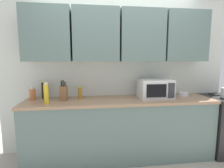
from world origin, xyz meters
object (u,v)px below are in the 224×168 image
at_px(bottle_soy_dark, 44,90).
at_px(bottle_yellow_mustard, 46,94).
at_px(knife_block, 64,93).
at_px(bottle_amber_vinegar, 80,93).
at_px(bowl_ceramic_small, 183,94).
at_px(bottle_spice_jar, 33,94).
at_px(microwave, 155,89).

relative_size(bottle_soy_dark, bottle_yellow_mustard, 0.90).
relative_size(knife_block, bottle_soy_dark, 1.13).
bearing_deg(knife_block, bottle_amber_vinegar, 14.54).
distance_m(bottle_amber_vinegar, bowl_ceramic_small, 1.63).
bearing_deg(bottle_amber_vinegar, bottle_spice_jar, 179.37).
bearing_deg(bowl_ceramic_small, bottle_yellow_mustard, -172.78).
bearing_deg(bottle_spice_jar, bowl_ceramic_small, 0.06).
bearing_deg(bottle_yellow_mustard, bottle_spice_jar, 133.89).
height_order(microwave, bottle_amber_vinegar, microwave).
bearing_deg(bowl_ceramic_small, bottle_amber_vinegar, -179.66).
distance_m(knife_block, bottle_soy_dark, 0.35).
xyz_separation_m(microwave, bottle_soy_dark, (-1.66, 0.18, -0.02)).
bearing_deg(knife_block, bottle_yellow_mustard, -135.39).
bearing_deg(knife_block, bottle_soy_dark, 151.30).
relative_size(bottle_soy_dark, bowl_ceramic_small, 1.64).
bearing_deg(bottle_soy_dark, bottle_spice_jar, -143.66).
xyz_separation_m(microwave, bowl_ceramic_small, (0.51, 0.08, -0.11)).
bearing_deg(bottle_amber_vinegar, bowl_ceramic_small, 0.34).
xyz_separation_m(bottle_soy_dark, bowl_ceramic_small, (2.16, -0.10, -0.09)).
height_order(bottle_yellow_mustard, bowl_ceramic_small, bottle_yellow_mustard).
relative_size(bottle_spice_jar, bottle_amber_vinegar, 0.98).
height_order(bottle_yellow_mustard, bottle_amber_vinegar, bottle_yellow_mustard).
height_order(bottle_amber_vinegar, bowl_ceramic_small, bottle_amber_vinegar).
bearing_deg(bottle_yellow_mustard, knife_block, 44.61).
bearing_deg(bottle_yellow_mustard, microwave, 6.59).
height_order(knife_block, bottle_soy_dark, knife_block).
xyz_separation_m(bottle_soy_dark, bottle_amber_vinegar, (0.53, -0.11, -0.03)).
bearing_deg(bottle_soy_dark, bottle_yellow_mustard, -72.70).
bearing_deg(bowl_ceramic_small, bottle_spice_jar, -179.94).
relative_size(microwave, bottle_amber_vinegar, 2.56).
distance_m(microwave, bowl_ceramic_small, 0.52).
xyz_separation_m(bottle_spice_jar, bottle_soy_dark, (0.14, 0.10, 0.04)).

